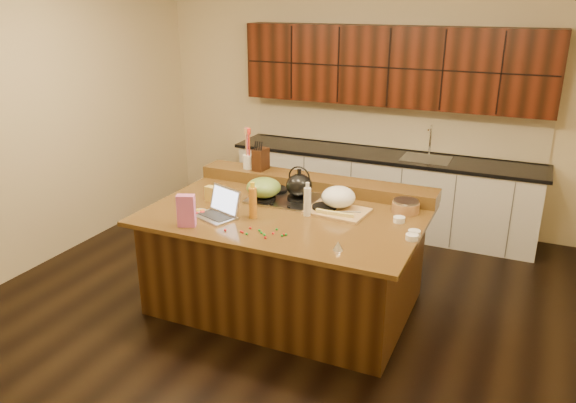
% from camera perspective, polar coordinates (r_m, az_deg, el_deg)
% --- Properties ---
extents(room, '(5.52, 5.02, 2.72)m').
position_cam_1_polar(room, '(4.81, -0.24, 3.73)').
color(room, black).
rests_on(room, ground).
extents(island, '(2.40, 1.60, 0.92)m').
position_cam_1_polar(island, '(5.13, -0.23, -5.80)').
color(island, black).
rests_on(island, ground).
extents(back_ledge, '(2.40, 0.30, 0.12)m').
position_cam_1_polar(back_ledge, '(5.54, 2.76, 1.92)').
color(back_ledge, black).
rests_on(back_ledge, island).
extents(cooktop, '(0.92, 0.52, 0.05)m').
position_cam_1_polar(cooktop, '(5.20, 1.13, 0.20)').
color(cooktop, gray).
rests_on(cooktop, island).
extents(back_counter, '(3.70, 0.66, 2.40)m').
position_cam_1_polar(back_counter, '(6.85, 9.86, 5.23)').
color(back_counter, silver).
rests_on(back_counter, ground).
extents(kettle, '(0.28, 0.28, 0.22)m').
position_cam_1_polar(kettle, '(5.16, 1.14, 1.64)').
color(kettle, black).
rests_on(kettle, cooktop).
extents(green_bowl, '(0.40, 0.40, 0.18)m').
position_cam_1_polar(green_bowl, '(5.17, -2.49, 1.44)').
color(green_bowl, olive).
rests_on(green_bowl, cooktop).
extents(laptop, '(0.42, 0.38, 0.24)m').
position_cam_1_polar(laptop, '(4.87, -6.97, -0.77)').
color(laptop, '#B7B7BC').
rests_on(laptop, island).
extents(oil_bottle, '(0.08, 0.08, 0.27)m').
position_cam_1_polar(oil_bottle, '(4.78, -3.59, -0.14)').
color(oil_bottle, '#C27922').
rests_on(oil_bottle, island).
extents(vinegar_bottle, '(0.08, 0.08, 0.25)m').
position_cam_1_polar(vinegar_bottle, '(4.83, 1.98, -0.03)').
color(vinegar_bottle, silver).
rests_on(vinegar_bottle, island).
extents(wooden_tray, '(0.55, 0.44, 0.21)m').
position_cam_1_polar(wooden_tray, '(4.98, 5.11, 0.14)').
color(wooden_tray, tan).
rests_on(wooden_tray, island).
extents(ramekin_a, '(0.10, 0.10, 0.04)m').
position_cam_1_polar(ramekin_a, '(4.49, 12.48, -3.55)').
color(ramekin_a, white).
rests_on(ramekin_a, island).
extents(ramekin_b, '(0.12, 0.12, 0.04)m').
position_cam_1_polar(ramekin_b, '(4.57, 12.71, -3.16)').
color(ramekin_b, white).
rests_on(ramekin_b, island).
extents(ramekin_c, '(0.12, 0.12, 0.04)m').
position_cam_1_polar(ramekin_c, '(4.81, 11.23, -1.80)').
color(ramekin_c, white).
rests_on(ramekin_c, island).
extents(strainer_bowl, '(0.25, 0.25, 0.09)m').
position_cam_1_polar(strainer_bowl, '(5.04, 11.86, -0.57)').
color(strainer_bowl, '#996B3F').
rests_on(strainer_bowl, island).
extents(kitchen_timer, '(0.09, 0.09, 0.07)m').
position_cam_1_polar(kitchen_timer, '(4.23, 5.11, -4.49)').
color(kitchen_timer, silver).
rests_on(kitchen_timer, island).
extents(pink_bag, '(0.16, 0.13, 0.27)m').
position_cam_1_polar(pink_bag, '(4.68, -10.30, -0.93)').
color(pink_bag, '#CE619D').
rests_on(pink_bag, island).
extents(candy_plate, '(0.21, 0.21, 0.01)m').
position_cam_1_polar(candy_plate, '(4.98, -9.07, -1.13)').
color(candy_plate, white).
rests_on(candy_plate, island).
extents(package_box, '(0.11, 0.08, 0.14)m').
position_cam_1_polar(package_box, '(5.24, -7.81, 0.80)').
color(package_box, gold).
rests_on(package_box, island).
extents(utensil_crock, '(0.15, 0.15, 0.14)m').
position_cam_1_polar(utensil_crock, '(5.80, -4.01, 4.07)').
color(utensil_crock, white).
rests_on(utensil_crock, back_ledge).
extents(knife_block, '(0.12, 0.19, 0.22)m').
position_cam_1_polar(knife_block, '(5.72, -2.79, 4.30)').
color(knife_block, black).
rests_on(knife_block, back_ledge).
extents(gumdrop_0, '(0.02, 0.02, 0.02)m').
position_cam_1_polar(gumdrop_0, '(4.54, -4.78, -3.05)').
color(gumdrop_0, red).
rests_on(gumdrop_0, island).
extents(gumdrop_1, '(0.02, 0.02, 0.02)m').
position_cam_1_polar(gumdrop_1, '(4.49, -4.22, -3.30)').
color(gumdrop_1, '#198C26').
rests_on(gumdrop_1, island).
extents(gumdrop_2, '(0.02, 0.02, 0.02)m').
position_cam_1_polar(gumdrop_2, '(4.47, -0.43, -3.36)').
color(gumdrop_2, red).
rests_on(gumdrop_2, island).
extents(gumdrop_3, '(0.02, 0.02, 0.02)m').
position_cam_1_polar(gumdrop_3, '(4.46, -2.42, -3.39)').
color(gumdrop_3, '#198C26').
rests_on(gumdrop_3, island).
extents(gumdrop_4, '(0.02, 0.02, 0.02)m').
position_cam_1_polar(gumdrop_4, '(4.52, -4.65, -3.13)').
color(gumdrop_4, red).
rests_on(gumdrop_4, island).
extents(gumdrop_5, '(0.02, 0.02, 0.02)m').
position_cam_1_polar(gumdrop_5, '(4.46, -0.22, -3.38)').
color(gumdrop_5, '#198C26').
rests_on(gumdrop_5, island).
extents(gumdrop_6, '(0.02, 0.02, 0.02)m').
position_cam_1_polar(gumdrop_6, '(4.41, -2.32, -3.68)').
color(gumdrop_6, red).
rests_on(gumdrop_6, island).
extents(gumdrop_7, '(0.02, 0.02, 0.02)m').
position_cam_1_polar(gumdrop_7, '(4.56, -1.16, -2.84)').
color(gumdrop_7, '#198C26').
rests_on(gumdrop_7, island).
extents(gumdrop_8, '(0.02, 0.02, 0.02)m').
position_cam_1_polar(gumdrop_8, '(4.49, -1.52, -3.25)').
color(gumdrop_8, red).
rests_on(gumdrop_8, island).
extents(gumdrop_9, '(0.02, 0.02, 0.02)m').
position_cam_1_polar(gumdrop_9, '(4.50, -2.73, -3.18)').
color(gumdrop_9, '#198C26').
rests_on(gumdrop_9, island).
extents(gumdrop_10, '(0.02, 0.02, 0.02)m').
position_cam_1_polar(gumdrop_10, '(4.60, -3.85, -2.70)').
color(gumdrop_10, red).
rests_on(gumdrop_10, island).
extents(gumdrop_11, '(0.02, 0.02, 0.02)m').
position_cam_1_polar(gumdrop_11, '(4.55, -2.93, -2.94)').
color(gumdrop_11, '#198C26').
rests_on(gumdrop_11, island).
extents(gumdrop_12, '(0.02, 0.02, 0.02)m').
position_cam_1_polar(gumdrop_12, '(4.58, -6.39, -2.90)').
color(gumdrop_12, red).
rests_on(gumdrop_12, island).
extents(gumdrop_13, '(0.02, 0.02, 0.02)m').
position_cam_1_polar(gumdrop_13, '(4.44, -0.61, -3.49)').
color(gumdrop_13, '#198C26').
rests_on(gumdrop_13, island).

